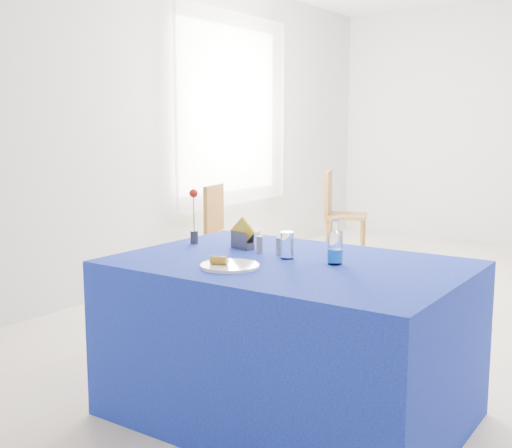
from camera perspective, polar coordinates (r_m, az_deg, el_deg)
The scene contains 15 objects.
floor at distance 4.79m, azimuth 16.19°, elevation -8.50°, with size 7.00×7.00×0.00m, color beige.
room_shell at distance 4.60m, azimuth 17.12°, elevation 12.82°, with size 7.00×7.00×7.00m.
window_pane at distance 6.45m, azimuth -2.40°, elevation 10.12°, with size 0.04×1.50×1.60m, color white.
curtain at distance 6.41m, azimuth -1.89°, elevation 10.13°, with size 0.04×1.75×1.85m, color white.
plate at distance 2.88m, azimuth -2.33°, elevation -3.74°, with size 0.26×0.26×0.01m, color white.
drinking_glass at distance 3.06m, azimuth 2.78°, elevation -1.90°, with size 0.06×0.06×0.13m, color white.
salt_shaker at distance 3.20m, azimuth 0.31°, elevation -1.83°, with size 0.03×0.03×0.09m, color slate.
pepper_shaker at distance 3.16m, azimuth 2.07°, elevation -1.97°, with size 0.03×0.03×0.09m, color slate.
blue_table at distance 3.11m, azimuth 2.93°, elevation -10.17°, with size 1.60×1.10×0.76m.
water_bottle at distance 2.96m, azimuth 7.05°, elevation -2.20°, with size 0.07×0.07×0.21m.
napkin_holder at distance 3.31m, azimuth -1.21°, elevation -1.36°, with size 0.15×0.09×0.17m.
rose_vase at distance 3.45m, azimuth -5.54°, elevation 0.55°, with size 0.05×0.05×0.30m.
chair_win_a at distance 5.72m, azimuth -2.86°, elevation -0.21°, with size 0.48×0.48×0.87m.
chair_win_b at distance 6.75m, azimuth 7.29°, elevation 1.39°, with size 0.54×0.54×0.93m.
banana_pieces at distance 2.86m, azimuth -3.28°, elevation -3.25°, with size 0.09×0.06×0.04m.
Camera 1 is at (1.39, -4.37, 1.38)m, focal length 45.00 mm.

